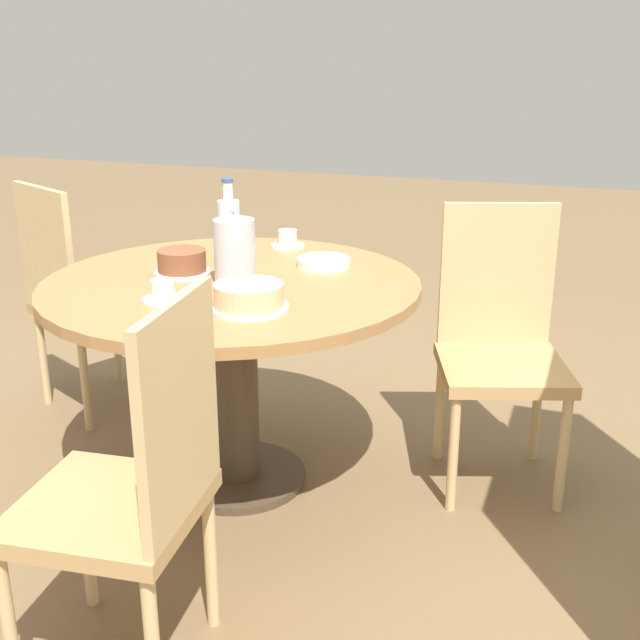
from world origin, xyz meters
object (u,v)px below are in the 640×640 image
Objects in this scene: cup_a at (287,240)px; cake_second at (182,263)px; chair_c at (500,343)px; water_bottle at (229,230)px; chair_b at (133,488)px; cup_b at (163,292)px; coffee_pot at (235,249)px; chair_a at (80,296)px; cake_main at (249,297)px.

cake_second is at bearing -20.92° from cup_a.
chair_c is 1.13m from cake_second.
cup_a is (-0.32, 0.09, -0.10)m from water_bottle.
cake_second is 0.52m from cup_a.
chair_c reaches higher than cake_second.
chair_b reaches higher than cup_a.
coffee_pot is at bearing 152.30° from cup_b.
cup_a is at bearing -143.40° from chair_a.
coffee_pot is at bearing -173.23° from chair_c.
water_bottle reaches higher than cup_a.
water_bottle reaches higher than chair_a.
chair_b is (1.24, 1.03, 0.00)m from chair_a.
coffee_pot is 1.07× the size of cake_main.
cup_b is (0.01, -0.28, -0.01)m from cake_main.
cake_main is at bearing 53.65° from cake_second.
cup_a is (-0.49, 0.19, -0.01)m from cake_second.
cake_second is (-0.92, -0.36, 0.28)m from chair_b.
chair_b is at bearing 23.19° from cup_b.
water_bottle is 1.58× the size of cake_second.
water_bottle is at bearing -150.06° from coffee_pot.
cake_second is (0.35, -1.03, 0.28)m from chair_c.
water_bottle is 0.46m from cup_b.
chair_b is 7.36× the size of cup_b.
chair_a reaches higher than cake_main.
coffee_pot is 0.29m from cup_b.
chair_b reaches higher than cake_second.
cake_second is 0.30m from cup_b.
water_bottle is 1.29× the size of cake_main.
chair_a is 1.70m from chair_c.
chair_c is at bearing 100.87° from water_bottle.
chair_a is at bearing -112.18° from coffee_pot.
chair_b is at bearing -0.98° from cake_main.
chair_c is at bearing 115.59° from coffee_pot.
cake_second is at bearing 179.82° from chair_c.
chair_a is 0.79m from cake_second.
cup_b is at bearing -0.76° from water_bottle.
chair_a is 3.85× the size of coffee_pot.
chair_b is 1.02m from cake_second.
coffee_pot is (-0.87, -0.14, 0.35)m from chair_b.
cake_main is 1.79× the size of cup_b.
chair_c is 1.17m from cup_b.
chair_b reaches higher than cup_b.
cake_main is (-0.64, 0.01, 0.28)m from chair_b.
cup_b is (0.24, -0.13, -0.09)m from coffee_pot.
chair_a is 7.36× the size of cup_b.
cup_a and cup_b have the same top height.
cup_b is (0.28, 0.09, -0.01)m from cake_second.
cup_b is at bearing -163.40° from chair_b.
chair_a is 5.04× the size of cake_second.
chair_a is 1.02m from coffee_pot.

